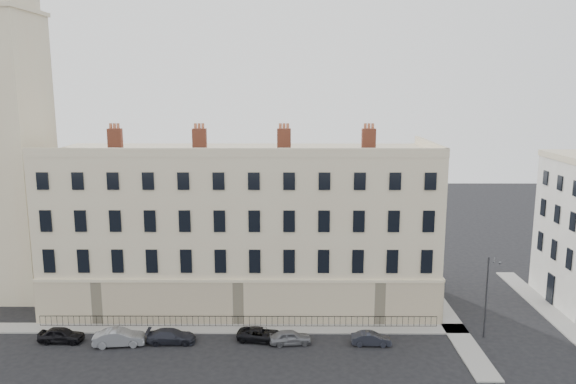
{
  "coord_description": "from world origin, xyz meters",
  "views": [
    {
      "loc": [
        -1.38,
        -40.98,
        20.95
      ],
      "look_at": [
        -1.61,
        10.0,
        11.29
      ],
      "focal_mm": 35.0,
      "sensor_mm": 36.0,
      "label": 1
    }
  ],
  "objects_px": {
    "car_d": "(261,335)",
    "car_e": "(290,337)",
    "car_f": "(371,339)",
    "streetlamp": "(487,294)",
    "car_c": "(171,336)",
    "car_b": "(119,337)",
    "car_a": "(61,335)"
  },
  "relations": [
    {
      "from": "car_d",
      "to": "streetlamp",
      "type": "height_order",
      "value": "streetlamp"
    },
    {
      "from": "car_e",
      "to": "streetlamp",
      "type": "distance_m",
      "value": 16.81
    },
    {
      "from": "car_b",
      "to": "car_e",
      "type": "xyz_separation_m",
      "value": [
        14.02,
        0.31,
        -0.09
      ]
    },
    {
      "from": "car_d",
      "to": "car_f",
      "type": "height_order",
      "value": "car_d"
    },
    {
      "from": "car_f",
      "to": "streetlamp",
      "type": "bearing_deg",
      "value": -79.54
    },
    {
      "from": "car_b",
      "to": "car_c",
      "type": "relative_size",
      "value": 1.03
    },
    {
      "from": "car_d",
      "to": "car_f",
      "type": "xyz_separation_m",
      "value": [
        9.12,
        -0.71,
        -0.01
      ]
    },
    {
      "from": "car_f",
      "to": "car_c",
      "type": "bearing_deg",
      "value": 91.26
    },
    {
      "from": "car_a",
      "to": "car_d",
      "type": "xyz_separation_m",
      "value": [
        16.55,
        0.3,
        -0.08
      ]
    },
    {
      "from": "car_a",
      "to": "streetlamp",
      "type": "height_order",
      "value": "streetlamp"
    },
    {
      "from": "car_c",
      "to": "streetlamp",
      "type": "distance_m",
      "value": 26.51
    },
    {
      "from": "car_c",
      "to": "car_d",
      "type": "distance_m",
      "value": 7.39
    },
    {
      "from": "car_a",
      "to": "car_e",
      "type": "bearing_deg",
      "value": -89.16
    },
    {
      "from": "car_a",
      "to": "car_b",
      "type": "relative_size",
      "value": 0.89
    },
    {
      "from": "car_c",
      "to": "car_f",
      "type": "distance_m",
      "value": 16.5
    },
    {
      "from": "car_d",
      "to": "car_f",
      "type": "distance_m",
      "value": 9.15
    },
    {
      "from": "car_d",
      "to": "car_f",
      "type": "relative_size",
      "value": 1.2
    },
    {
      "from": "car_d",
      "to": "car_e",
      "type": "height_order",
      "value": "car_e"
    },
    {
      "from": "car_f",
      "to": "streetlamp",
      "type": "distance_m",
      "value": 10.45
    },
    {
      "from": "car_d",
      "to": "streetlamp",
      "type": "relative_size",
      "value": 0.56
    },
    {
      "from": "car_f",
      "to": "streetlamp",
      "type": "xyz_separation_m",
      "value": [
        9.78,
        1.4,
        3.38
      ]
    },
    {
      "from": "car_e",
      "to": "car_f",
      "type": "bearing_deg",
      "value": -97.72
    },
    {
      "from": "car_b",
      "to": "car_f",
      "type": "height_order",
      "value": "car_b"
    },
    {
      "from": "car_a",
      "to": "car_b",
      "type": "height_order",
      "value": "car_b"
    },
    {
      "from": "car_d",
      "to": "car_e",
      "type": "distance_m",
      "value": 2.54
    },
    {
      "from": "car_c",
      "to": "car_e",
      "type": "relative_size",
      "value": 1.16
    },
    {
      "from": "car_c",
      "to": "streetlamp",
      "type": "bearing_deg",
      "value": -88.89
    },
    {
      "from": "car_a",
      "to": "car_f",
      "type": "xyz_separation_m",
      "value": [
        25.67,
        -0.41,
        -0.09
      ]
    },
    {
      "from": "car_e",
      "to": "streetlamp",
      "type": "xyz_separation_m",
      "value": [
        16.43,
        1.26,
        3.33
      ]
    },
    {
      "from": "car_e",
      "to": "streetlamp",
      "type": "bearing_deg",
      "value": -92.14
    },
    {
      "from": "car_c",
      "to": "car_e",
      "type": "height_order",
      "value": "car_e"
    },
    {
      "from": "car_a",
      "to": "car_b",
      "type": "distance_m",
      "value": 5.04
    }
  ]
}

